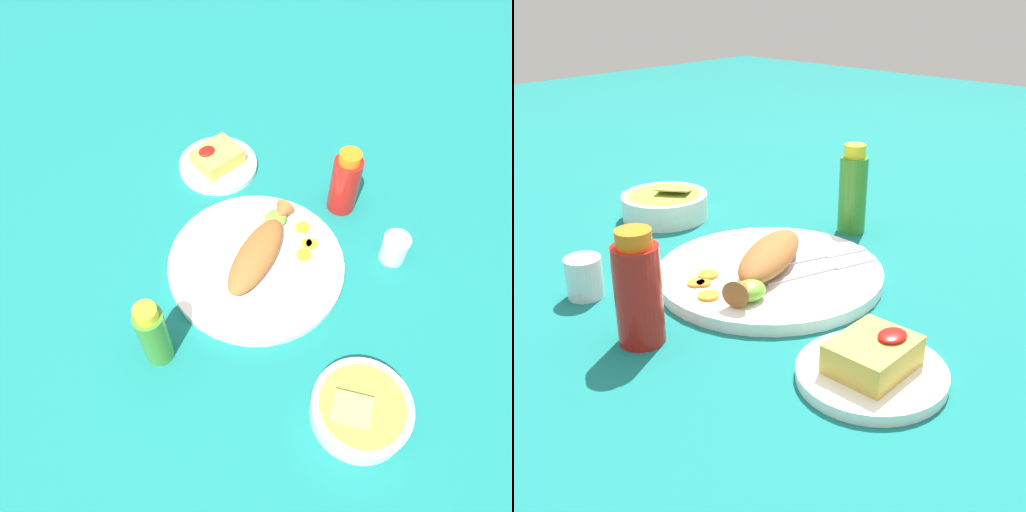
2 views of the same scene
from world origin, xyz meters
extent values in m
plane|color=#146B66|center=(0.00, 0.00, 0.00)|extent=(4.00, 4.00, 0.00)
cylinder|color=white|center=(0.00, 0.00, 0.01)|extent=(0.34, 0.34, 0.02)
ellipsoid|color=#935628|center=(0.00, 0.00, 0.04)|extent=(0.20, 0.14, 0.04)
cone|color=#935628|center=(-0.11, -0.04, 0.04)|extent=(0.05, 0.05, 0.04)
cube|color=silver|center=(0.04, -0.01, 0.02)|extent=(0.11, 0.05, 0.00)
cube|color=silver|center=(0.12, -0.05, 0.02)|extent=(0.07, 0.04, 0.00)
cube|color=silver|center=(0.01, -0.05, 0.02)|extent=(0.11, 0.05, 0.00)
cube|color=silver|center=(0.10, -0.08, 0.02)|extent=(0.07, 0.04, 0.00)
cylinder|color=orange|center=(-0.08, 0.05, 0.02)|extent=(0.03, 0.03, 0.00)
cylinder|color=orange|center=(-0.11, 0.04, 0.02)|extent=(0.02, 0.02, 0.00)
cylinder|color=orange|center=(-0.10, 0.03, 0.02)|extent=(0.02, 0.02, 0.00)
cylinder|color=orange|center=(-0.12, 0.00, 0.02)|extent=(0.03, 0.03, 0.00)
ellipsoid|color=#6BB233|center=(-0.09, -0.05, 0.03)|extent=(0.05, 0.04, 0.03)
cylinder|color=#B21914|center=(-0.24, 0.00, 0.06)|extent=(0.06, 0.06, 0.13)
cylinder|color=orange|center=(-0.24, 0.00, 0.14)|extent=(0.04, 0.04, 0.02)
cylinder|color=#3D8428|center=(0.24, 0.03, 0.07)|extent=(0.05, 0.05, 0.13)
cylinder|color=yellow|center=(0.24, 0.03, 0.15)|extent=(0.04, 0.04, 0.02)
cylinder|color=silver|center=(-0.22, 0.16, 0.03)|extent=(0.05, 0.05, 0.06)
cylinder|color=white|center=(-0.22, 0.16, 0.01)|extent=(0.04, 0.04, 0.03)
cylinder|color=white|center=(-0.11, -0.26, 0.01)|extent=(0.17, 0.17, 0.01)
cube|color=gold|center=(-0.11, -0.26, 0.03)|extent=(0.09, 0.08, 0.04)
ellipsoid|color=#AD140F|center=(-0.10, -0.27, 0.05)|extent=(0.04, 0.03, 0.01)
cylinder|color=white|center=(0.06, 0.32, 0.02)|extent=(0.16, 0.16, 0.05)
cylinder|color=olive|center=(0.06, 0.32, 0.04)|extent=(0.14, 0.14, 0.02)
cube|color=gold|center=(0.09, 0.32, 0.05)|extent=(0.09, 0.09, 0.02)
camera|label=1|loc=(0.35, 0.40, 0.81)|focal=35.00mm
camera|label=2|loc=(-0.64, -0.58, 0.42)|focal=45.00mm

